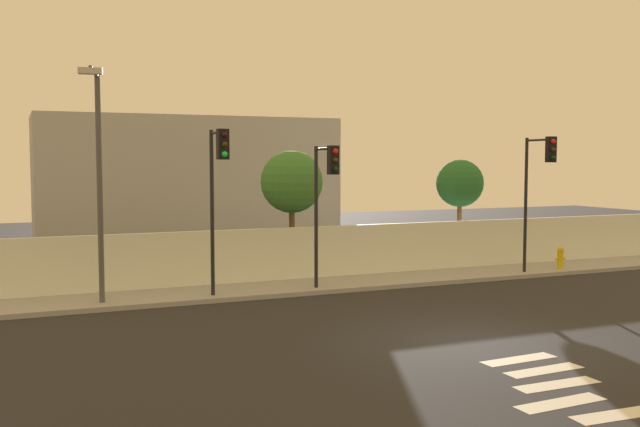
% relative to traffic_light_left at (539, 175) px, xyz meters
% --- Properties ---
extents(ground_plane, '(80.00, 80.00, 0.00)m').
position_rel_traffic_light_left_xyz_m(ground_plane, '(-7.45, -6.77, -3.77)').
color(ground_plane, '#272729').
extents(sidewalk, '(36.00, 2.40, 0.15)m').
position_rel_traffic_light_left_xyz_m(sidewalk, '(-7.45, 1.43, -3.70)').
color(sidewalk, '#9A9A9A').
rests_on(sidewalk, ground).
extents(perimeter_wall, '(36.00, 0.18, 1.80)m').
position_rel_traffic_light_left_xyz_m(perimeter_wall, '(-7.45, 2.72, -2.72)').
color(perimeter_wall, white).
rests_on(perimeter_wall, sidewalk).
extents(crosswalk_marking, '(3.03, 4.77, 0.01)m').
position_rel_traffic_light_left_xyz_m(crosswalk_marking, '(-7.81, -10.44, -3.77)').
color(crosswalk_marking, silver).
rests_on(crosswalk_marking, ground).
extents(traffic_light_left, '(0.39, 1.74, 4.97)m').
position_rel_traffic_light_left_xyz_m(traffic_light_left, '(0.00, 0.00, 0.00)').
color(traffic_light_left, black).
rests_on(traffic_light_left, sidewalk).
extents(traffic_light_center, '(0.40, 1.26, 4.59)m').
position_rel_traffic_light_left_xyz_m(traffic_light_center, '(-8.25, 0.23, -0.28)').
color(traffic_light_center, black).
rests_on(traffic_light_center, sidewalk).
extents(traffic_light_right, '(0.37, 1.08, 5.05)m').
position_rel_traffic_light_left_xyz_m(traffic_light_right, '(-11.71, 0.35, 0.03)').
color(traffic_light_right, black).
rests_on(traffic_light_right, sidewalk).
extents(street_lamp_curbside, '(0.79, 2.34, 6.57)m').
position_rel_traffic_light_left_xyz_m(street_lamp_curbside, '(-15.10, 0.65, 0.32)').
color(street_lamp_curbside, '#4C4C51').
rests_on(street_lamp_curbside, sidewalk).
extents(fire_hydrant, '(0.44, 0.26, 0.85)m').
position_rel_traffic_light_left_xyz_m(fire_hydrant, '(1.86, 0.88, -3.17)').
color(fire_hydrant, gold).
rests_on(fire_hydrant, sidewalk).
extents(roadside_tree_leftmost, '(2.28, 2.28, 4.65)m').
position_rel_traffic_light_left_xyz_m(roadside_tree_leftmost, '(-7.99, 3.87, -0.29)').
color(roadside_tree_leftmost, brown).
rests_on(roadside_tree_leftmost, ground).
extents(roadside_tree_midleft, '(1.92, 1.92, 4.33)m').
position_rel_traffic_light_left_xyz_m(roadside_tree_midleft, '(-0.71, 3.87, -0.43)').
color(roadside_tree_midleft, brown).
rests_on(roadside_tree_midleft, ground).
extents(low_building_distant, '(15.00, 6.00, 6.49)m').
position_rel_traffic_light_left_xyz_m(low_building_distant, '(-8.97, 16.72, -0.53)').
color(low_building_distant, '#AEAEAE').
rests_on(low_building_distant, ground).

